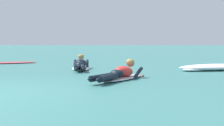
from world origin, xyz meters
TOP-DOWN VIEW (x-y plane):
  - ground_plane at (0.00, 10.00)m, footprint 120.00×120.00m
  - surfer_near at (2.52, 2.36)m, footprint 1.40×2.39m
  - surfer_far at (1.11, 5.33)m, footprint 0.83×2.57m
  - drifting_surfboard at (-2.28, 8.10)m, footprint 2.24×1.48m
  - whitewater_front at (5.56, 5.18)m, footprint 2.73×1.56m

SIDE VIEW (x-z plane):
  - ground_plane at x=0.00m, z-range 0.00..0.00m
  - drifting_surfboard at x=-2.28m, z-range -0.05..0.11m
  - whitewater_front at x=5.56m, z-range -0.01..0.20m
  - surfer_far at x=1.11m, z-range -0.14..0.41m
  - surfer_near at x=2.52m, z-range -0.12..0.41m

